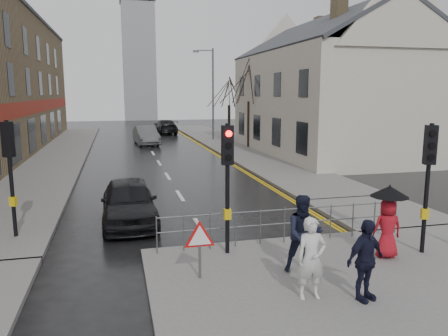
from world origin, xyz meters
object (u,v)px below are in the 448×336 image
car_parked (129,201)px  car_mid (146,135)px  pedestrian_with_umbrella (388,217)px  pedestrian_d (365,260)px  pedestrian_b (304,234)px  pedestrian_a (311,258)px

car_parked → car_mid: (2.11, 22.51, 0.03)m
pedestrian_with_umbrella → pedestrian_d: (-1.83, -1.95, -0.23)m
pedestrian_b → pedestrian_with_umbrella: 2.46m
pedestrian_b → car_parked: bearing=133.1°
pedestrian_b → car_parked: (-3.83, 5.40, -0.32)m
car_parked → pedestrian_d: bearing=-58.3°
pedestrian_b → pedestrian_with_umbrella: size_ratio=0.98×
pedestrian_b → pedestrian_d: size_ratio=1.09×
pedestrian_b → car_parked: 6.63m
pedestrian_d → car_mid: 29.63m
pedestrian_b → car_mid: size_ratio=0.39×
pedestrian_b → pedestrian_with_umbrella: bearing=15.3°
car_parked → car_mid: car_mid is taller
pedestrian_with_umbrella → car_parked: size_ratio=0.43×
pedestrian_a → pedestrian_b: bearing=76.2°
pedestrian_b → car_parked: pedestrian_b is taller
pedestrian_d → car_parked: (-4.43, 7.03, -0.24)m
car_parked → car_mid: bearing=84.1°
pedestrian_b → pedestrian_d: pedestrian_b is taller
pedestrian_a → car_parked: bearing=121.1°
pedestrian_a → pedestrian_d: bearing=-14.2°
pedestrian_with_umbrella → pedestrian_d: size_ratio=1.11×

